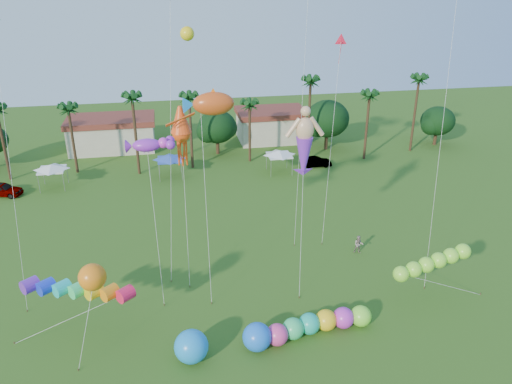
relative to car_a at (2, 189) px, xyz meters
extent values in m
plane|color=#285116|center=(25.59, -34.80, -0.79)|extent=(160.00, 160.00, 0.00)
cylinder|color=#3A2819|center=(-0.41, 5.20, 3.71)|extent=(0.36, 0.36, 9.00)
cylinder|color=#3A2819|center=(7.59, 6.20, 3.46)|extent=(0.36, 0.36, 8.50)
cylinder|color=#3A2819|center=(15.59, 4.20, 4.21)|extent=(0.36, 0.36, 10.00)
cylinder|color=#3A2819|center=(22.59, 5.20, 3.96)|extent=(0.36, 0.36, 9.50)
cylinder|color=#3A2819|center=(30.59, 6.20, 3.21)|extent=(0.36, 0.36, 8.00)
cylinder|color=#3A2819|center=(38.59, 5.20, 4.71)|extent=(0.36, 0.36, 11.00)
cylinder|color=#3A2819|center=(46.59, 4.20, 3.71)|extent=(0.36, 0.36, 9.00)
cylinder|color=#3A2819|center=(54.59, 6.20, 4.46)|extent=(0.36, 0.36, 10.50)
sphere|color=#113814|center=(26.59, 10.20, 3.24)|extent=(5.46, 5.46, 5.46)
sphere|color=#113814|center=(42.59, 9.20, 3.86)|extent=(6.30, 6.30, 6.30)
sphere|color=#113814|center=(59.59, 8.20, 2.93)|extent=(5.04, 5.04, 5.04)
cube|color=beige|center=(11.59, 15.20, 1.21)|extent=(12.00, 7.00, 4.00)
cube|color=beige|center=(35.59, 15.20, 1.21)|extent=(10.00, 7.00, 4.00)
pyramid|color=white|center=(5.59, 1.20, 1.96)|extent=(3.00, 3.00, 0.60)
pyramid|color=blue|center=(19.59, 2.20, 1.96)|extent=(3.00, 3.00, 0.60)
pyramid|color=white|center=(33.59, 1.20, 1.96)|extent=(3.00, 3.00, 0.60)
imported|color=#4C4C54|center=(0.00, 0.00, 0.00)|extent=(4.99, 3.20, 1.58)
imported|color=#4C4C54|center=(39.04, 2.41, -0.13)|extent=(4.06, 1.53, 1.32)
imported|color=gray|center=(36.14, -20.26, 0.08)|extent=(1.01, 0.88, 1.74)
sphere|color=#E63C8F|center=(25.90, -31.07, 0.00)|extent=(1.58, 1.58, 1.58)
sphere|color=#30CE75|center=(27.17, -30.64, 0.00)|extent=(1.58, 1.58, 1.58)
sphere|color=#19B498|center=(28.45, -30.32, 0.00)|extent=(1.58, 1.58, 1.58)
sphere|color=yellow|center=(29.75, -30.17, 0.00)|extent=(1.58, 1.58, 1.58)
sphere|color=#CE30CD|center=(31.08, -30.15, 0.00)|extent=(1.58, 1.58, 1.58)
sphere|color=#7FF336|center=(32.42, -30.19, 0.00)|extent=(1.58, 1.58, 1.58)
sphere|color=blue|center=(24.43, -31.29, 0.22)|extent=(2.30, 2.30, 2.02)
sphere|color=#198BE9|center=(19.92, -31.58, 0.36)|extent=(2.30, 2.30, 2.30)
cylinder|color=#FB1B4E|center=(13.82, -27.92, 2.57)|extent=(7.08, 4.62, 1.02)
cylinder|color=silver|center=(11.72, -27.77, 0.89)|extent=(7.99, 0.33, 3.38)
cylinder|color=brown|center=(7.73, -27.62, -0.71)|extent=(0.08, 0.08, 0.16)
ellipsoid|color=#8DF035|center=(36.19, -28.42, 2.06)|extent=(6.63, 3.86, 1.46)
cylinder|color=silver|center=(39.83, -28.41, 0.63)|extent=(7.28, 0.04, 2.87)
cylinder|color=brown|center=(43.46, -28.41, -0.71)|extent=(0.08, 0.08, 0.16)
sphere|color=orange|center=(13.99, -29.60, 5.25)|extent=(1.95, 1.95, 1.79)
cylinder|color=silver|center=(13.25, -30.39, 2.23)|extent=(1.51, 1.60, 6.05)
cylinder|color=brown|center=(12.51, -31.17, -0.71)|extent=(0.08, 0.08, 0.16)
cylinder|color=silver|center=(29.50, -23.84, 4.82)|extent=(1.30, 4.60, 11.23)
cylinder|color=brown|center=(28.87, -26.13, -0.71)|extent=(0.08, 0.08, 0.16)
ellipsoid|color=#CE4A16|center=(23.14, -19.89, 13.82)|extent=(5.11, 2.56, 2.04)
cylinder|color=silver|center=(22.51, -22.75, 6.52)|extent=(1.30, 5.73, 14.62)
cylinder|color=brown|center=(21.87, -25.60, -0.71)|extent=(0.08, 0.08, 0.16)
cylinder|color=silver|center=(19.63, -19.25, 10.68)|extent=(1.61, 5.30, 22.95)
cylinder|color=brown|center=(18.84, -21.89, -0.71)|extent=(0.08, 0.08, 0.16)
cone|color=#FF4C14|center=(20.54, -19.28, 11.36)|extent=(1.82, 1.82, 4.68)
cylinder|color=silver|center=(20.44, -21.12, 5.28)|extent=(0.23, 3.71, 12.16)
cylinder|color=brown|center=(20.34, -22.96, -0.71)|extent=(0.08, 0.08, 0.16)
ellipsoid|color=purple|center=(17.85, -21.71, 11.34)|extent=(4.02, 2.75, 1.43)
cylinder|color=silver|center=(18.02, -23.41, 5.27)|extent=(0.37, 3.42, 12.13)
cylinder|color=brown|center=(18.19, -25.10, -0.71)|extent=(0.08, 0.08, 0.16)
cone|color=red|center=(35.05, -14.94, 17.72)|extent=(1.24, 0.42, 1.22)
cylinder|color=silver|center=(34.17, -16.54, 8.46)|extent=(1.78, 3.23, 18.51)
cylinder|color=brown|center=(33.30, -18.14, -0.71)|extent=(0.08, 0.08, 0.16)
cylinder|color=silver|center=(39.98, -24.90, 11.41)|extent=(1.23, 3.78, 24.40)
cylinder|color=brown|center=(39.39, -26.77, -0.71)|extent=(0.08, 0.08, 0.16)
cylinder|color=silver|center=(8.05, -21.87, 9.86)|extent=(0.53, 4.14, 21.32)
cylinder|color=brown|center=(7.80, -23.92, -0.71)|extent=(0.08, 0.08, 0.16)
cylinder|color=silver|center=(31.34, -16.34, 13.12)|extent=(1.46, 3.18, 27.82)
cylinder|color=brown|center=(30.62, -17.91, -0.71)|extent=(0.08, 0.08, 0.16)
camera|label=1|loc=(19.27, -58.16, 23.05)|focal=35.00mm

